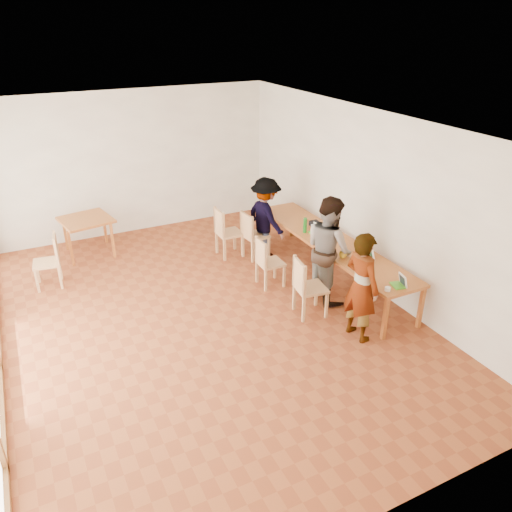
{
  "coord_description": "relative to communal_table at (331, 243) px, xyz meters",
  "views": [
    {
      "loc": [
        -2.24,
        -6.34,
        4.33
      ],
      "look_at": [
        0.72,
        -0.4,
        1.1
      ],
      "focal_mm": 35.0,
      "sensor_mm": 36.0,
      "label": 1
    }
  ],
  "objects": [
    {
      "name": "wall_front",
      "position": [
        -2.5,
        -4.22,
        0.8
      ],
      "size": [
        6.0,
        0.1,
        3.0
      ],
      "primitive_type": "cube",
      "color": "white",
      "rests_on": "ground"
    },
    {
      "name": "chair_far",
      "position": [
        -1.32,
        1.68,
        -0.1
      ],
      "size": [
        0.46,
        0.46,
        0.52
      ],
      "rotation": [
        0.0,
        0.0,
        0.0
      ],
      "color": "tan",
      "rests_on": "ground"
    },
    {
      "name": "ground",
      "position": [
        -2.5,
        -0.22,
        -0.7
      ],
      "size": [
        8.0,
        8.0,
        0.0
      ],
      "primitive_type": "plane",
      "color": "brown",
      "rests_on": "ground"
    },
    {
      "name": "chair_mid",
      "position": [
        -1.15,
        0.26,
        -0.15
      ],
      "size": [
        0.43,
        0.43,
        0.48
      ],
      "rotation": [
        0.0,
        0.0,
        -0.03
      ],
      "color": "tan",
      "rests_on": "ground"
    },
    {
      "name": "laptop_far",
      "position": [
        -0.05,
        0.39,
        0.1
      ],
      "size": [
        0.21,
        0.24,
        0.18
      ],
      "rotation": [
        0.0,
        0.0,
        0.14
      ],
      "color": "green",
      "rests_on": "communal_table"
    },
    {
      "name": "chair_near",
      "position": [
        -1.04,
        -0.85,
        -0.11
      ],
      "size": [
        0.51,
        0.51,
        0.52
      ],
      "rotation": [
        0.0,
        0.0,
        -0.14
      ],
      "color": "tan",
      "rests_on": "ground"
    },
    {
      "name": "person_far",
      "position": [
        -0.57,
        1.39,
        0.09
      ],
      "size": [
        0.73,
        1.1,
        1.58
      ],
      "primitive_type": "imported",
      "rotation": [
        0.0,
        0.0,
        1.72
      ],
      "color": "gray",
      "rests_on": "ground"
    },
    {
      "name": "wall_back",
      "position": [
        -2.5,
        3.78,
        0.8
      ],
      "size": [
        6.0,
        0.1,
        3.0
      ],
      "primitive_type": "cube",
      "color": "white",
      "rests_on": "ground"
    },
    {
      "name": "communal_table",
      "position": [
        0.0,
        0.0,
        0.0
      ],
      "size": [
        0.8,
        4.0,
        0.75
      ],
      "color": "#B35E27",
      "rests_on": "ground"
    },
    {
      "name": "clear_glass",
      "position": [
        -0.02,
        0.56,
        0.09
      ],
      "size": [
        0.07,
        0.07,
        0.09
      ],
      "primitive_type": "cylinder",
      "color": "silver",
      "rests_on": "communal_table"
    },
    {
      "name": "wall_right",
      "position": [
        0.5,
        -0.22,
        0.8
      ],
      "size": [
        0.1,
        8.0,
        3.0
      ],
      "primitive_type": "cube",
      "color": "white",
      "rests_on": "ground"
    },
    {
      "name": "ceiling",
      "position": [
        -2.5,
        -0.22,
        2.32
      ],
      "size": [
        6.0,
        8.0,
        0.04
      ],
      "primitive_type": "cube",
      "color": "white",
      "rests_on": "wall_back"
    },
    {
      "name": "yellow_mug",
      "position": [
        -0.22,
        -0.66,
        0.1
      ],
      "size": [
        0.14,
        0.14,
        0.1
      ],
      "primitive_type": "imported",
      "rotation": [
        0.0,
        0.0,
        0.09
      ],
      "color": "yellow",
      "rests_on": "communal_table"
    },
    {
      "name": "black_pouch",
      "position": [
        0.1,
        0.64,
        0.09
      ],
      "size": [
        0.16,
        0.26,
        0.09
      ],
      "primitive_type": "cube",
      "color": "black",
      "rests_on": "communal_table"
    },
    {
      "name": "laptop_mid",
      "position": [
        0.14,
        -0.86,
        0.11
      ],
      "size": [
        0.32,
        0.33,
        0.23
      ],
      "rotation": [
        0.0,
        0.0,
        -0.41
      ],
      "color": "green",
      "rests_on": "communal_table"
    },
    {
      "name": "laptop_near",
      "position": [
        -0.02,
        -1.81,
        0.1
      ],
      "size": [
        0.23,
        0.25,
        0.18
      ],
      "rotation": [
        0.0,
        0.0,
        -0.22
      ],
      "color": "green",
      "rests_on": "communal_table"
    },
    {
      "name": "chair_spare",
      "position": [
        -4.45,
        1.93,
        -0.13
      ],
      "size": [
        0.49,
        0.49,
        0.5
      ],
      "rotation": [
        0.0,
        0.0,
        3.03
      ],
      "color": "tan",
      "rests_on": "ground"
    },
    {
      "name": "green_bottle",
      "position": [
        -0.23,
        0.5,
        0.19
      ],
      "size": [
        0.07,
        0.07,
        0.28
      ],
      "primitive_type": "cylinder",
      "color": "#18691B",
      "rests_on": "communal_table"
    },
    {
      "name": "pink_phone",
      "position": [
        -0.15,
        -1.09,
        0.05
      ],
      "size": [
        0.05,
        0.1,
        0.01
      ],
      "primitive_type": "cube",
      "color": "#F24A62",
      "rests_on": "communal_table"
    },
    {
      "name": "condiment_cup",
      "position": [
        -0.28,
        -1.85,
        0.08
      ],
      "size": [
        0.08,
        0.08,
        0.06
      ],
      "primitive_type": "cylinder",
      "color": "white",
      "rests_on": "communal_table"
    },
    {
      "name": "person_near",
      "position": [
        -0.64,
        -1.7,
        0.13
      ],
      "size": [
        0.47,
        0.65,
        1.67
      ],
      "primitive_type": "imported",
      "rotation": [
        0.0,
        0.0,
        1.69
      ],
      "color": "gray",
      "rests_on": "ground"
    },
    {
      "name": "person_mid",
      "position": [
        -0.42,
        -0.54,
        0.19
      ],
      "size": [
        0.7,
        0.89,
        1.79
      ],
      "primitive_type": "imported",
      "rotation": [
        0.0,
        0.0,
        1.54
      ],
      "color": "gray",
      "rests_on": "ground"
    },
    {
      "name": "side_table",
      "position": [
        -3.68,
        2.98,
        -0.03
      ],
      "size": [
        0.9,
        0.9,
        0.75
      ],
      "rotation": [
        0.0,
        0.0,
        0.19
      ],
      "color": "#B35E27",
      "rests_on": "ground"
    },
    {
      "name": "chair_empty",
      "position": [
        -0.89,
        1.38,
        -0.13
      ],
      "size": [
        0.48,
        0.48,
        0.5
      ],
      "rotation": [
        0.0,
        0.0,
        0.1
      ],
      "color": "tan",
      "rests_on": "ground"
    }
  ]
}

